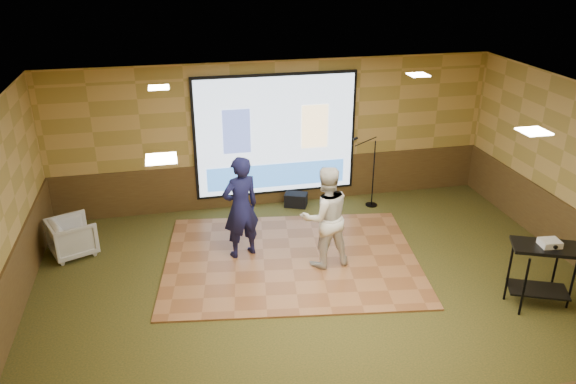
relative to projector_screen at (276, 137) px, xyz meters
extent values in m
plane|color=#2B3116|center=(0.00, -3.44, -1.47)|extent=(9.00, 9.00, 0.00)
cube|color=tan|center=(0.00, 0.06, 0.03)|extent=(9.00, 0.04, 3.00)
cube|color=tan|center=(0.00, -6.94, 0.03)|extent=(9.00, 0.04, 3.00)
cube|color=beige|center=(0.00, -3.44, 1.53)|extent=(9.00, 7.00, 0.04)
cube|color=#482F18|center=(0.00, 0.04, -1.00)|extent=(9.00, 0.04, 0.95)
cube|color=#482F18|center=(-4.48, -3.44, -1.00)|extent=(0.04, 7.00, 0.95)
cube|color=#482F18|center=(4.48, -3.44, -1.00)|extent=(0.04, 7.00, 0.95)
cube|color=black|center=(0.00, 0.01, 0.03)|extent=(3.32, 0.03, 2.52)
cube|color=silver|center=(0.00, -0.02, 0.03)|extent=(3.20, 0.02, 2.40)
cube|color=#435495|center=(-0.80, -0.03, 0.18)|extent=(0.55, 0.01, 0.90)
cube|color=#FFD893|center=(0.80, -0.03, 0.18)|extent=(0.55, 0.01, 0.90)
cube|color=#326EBD|center=(0.00, -0.03, -0.82)|extent=(2.88, 0.01, 0.50)
cube|color=beige|center=(-2.20, -1.64, 1.50)|extent=(0.32, 0.32, 0.02)
cube|color=beige|center=(2.20, -1.64, 1.50)|extent=(0.32, 0.32, 0.02)
cube|color=beige|center=(-2.20, -4.94, 1.50)|extent=(0.32, 0.32, 0.02)
cube|color=beige|center=(2.20, -4.94, 1.50)|extent=(0.32, 0.32, 0.02)
cube|color=#9E6339|center=(-0.21, -2.37, -1.46)|extent=(4.77, 3.90, 0.03)
imported|color=#141540|center=(-1.02, -2.04, -0.53)|extent=(0.77, 0.63, 1.83)
imported|color=silver|center=(0.30, -2.65, -0.56)|extent=(0.93, 0.76, 1.77)
cylinder|color=black|center=(2.74, -4.63, -1.00)|extent=(0.04, 0.04, 0.95)
cylinder|color=black|center=(3.55, -4.63, -1.00)|extent=(0.04, 0.04, 0.95)
cylinder|color=black|center=(2.74, -4.23, -1.00)|extent=(0.04, 0.04, 0.95)
cylinder|color=black|center=(3.55, -4.23, -1.00)|extent=(0.04, 0.04, 0.95)
cube|color=black|center=(3.15, -4.43, -0.50)|extent=(0.95, 0.50, 0.05)
cube|color=black|center=(3.15, -4.43, -1.22)|extent=(0.85, 0.45, 0.03)
cube|color=white|center=(3.18, -4.44, -0.42)|extent=(0.31, 0.26, 0.09)
cylinder|color=black|center=(1.93, -0.54, -1.47)|extent=(0.25, 0.25, 0.02)
cylinder|color=black|center=(1.93, -0.54, -0.76)|extent=(0.02, 0.02, 1.43)
cylinder|color=black|center=(1.72, -0.54, -0.05)|extent=(0.45, 0.02, 0.18)
cylinder|color=black|center=(1.50, -0.54, 0.03)|extent=(0.11, 0.05, 0.08)
imported|color=gray|center=(-3.92, -1.33, -1.14)|extent=(0.96, 0.94, 0.67)
cube|color=black|center=(0.37, -0.22, -1.33)|extent=(0.53, 0.45, 0.28)
camera|label=1|loc=(-2.09, -10.62, 3.55)|focal=35.00mm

